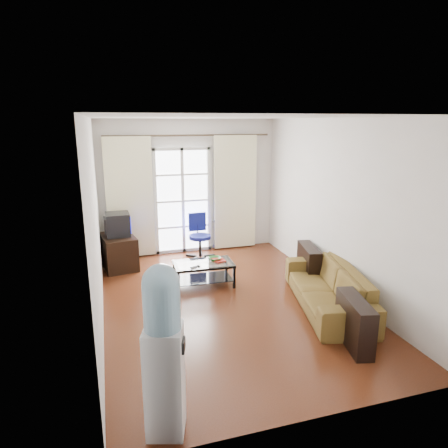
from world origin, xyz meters
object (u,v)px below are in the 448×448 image
Objects in this scene: task_chair at (200,245)px; sofa at (328,287)px; crt_tv at (117,224)px; water_cooler at (164,348)px; coffee_table at (204,271)px; tv_stand at (119,252)px.

sofa is at bearing -65.44° from task_chair.
water_cooler is at bearing -88.81° from crt_tv.
tv_stand is (-1.30, 1.27, 0.05)m from coffee_table.
task_chair is (-1.28, 2.66, -0.04)m from sofa.
sofa is 2.63× the size of tv_stand.
coffee_table is 1.19× the size of tv_stand.
sofa is 2.22× the size of coffee_table.
task_chair is (1.56, 0.10, -0.04)m from tv_stand.
crt_tv reaches higher than task_chair.
coffee_table is at bearing -53.73° from tv_stand.
sofa is 3.83m from tv_stand.
coffee_table is 1.93m from crt_tv.
sofa is at bearing -43.99° from crt_tv.
tv_stand is 0.94× the size of task_chair.
water_cooler reaches higher than coffee_table.
task_chair is at bearing -141.05° from sofa.
sofa is 1.41× the size of water_cooler.
coffee_table is (-1.54, 1.29, -0.05)m from sofa.
tv_stand reaches higher than sofa.
crt_tv is (-1.30, 1.31, 0.57)m from coffee_table.
water_cooler is at bearing -96.67° from tv_stand.
crt_tv is (-2.84, 2.60, 0.52)m from sofa.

